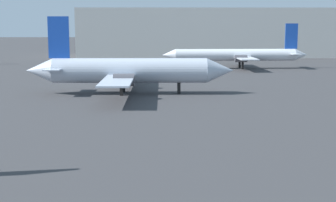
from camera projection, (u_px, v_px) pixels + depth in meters
airplane_far_left at (128, 71)px, 63.15m from camera, size 26.23×25.73×9.71m
airplane_far_right at (237, 55)px, 97.87m from camera, size 28.71×17.80×8.78m
terminal_building at (206, 32)px, 134.91m from camera, size 67.11×19.88×12.63m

